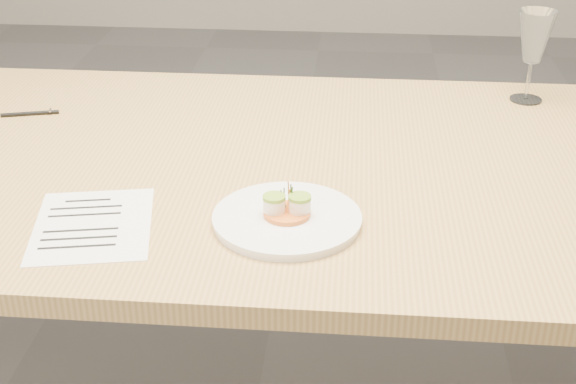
# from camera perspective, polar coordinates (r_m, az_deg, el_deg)

# --- Properties ---
(dining_table) EXTENTS (2.40, 1.00, 0.75)m
(dining_table) POSITION_cam_1_polar(r_m,az_deg,el_deg) (1.63, -3.19, 0.26)
(dining_table) COLOR tan
(dining_table) RESTS_ON ground
(dinner_plate) EXTENTS (0.25, 0.25, 0.07)m
(dinner_plate) POSITION_cam_1_polar(r_m,az_deg,el_deg) (1.36, -0.06, -1.83)
(dinner_plate) COLOR white
(dinner_plate) RESTS_ON dining_table
(recipe_sheet) EXTENTS (0.24, 0.28, 0.00)m
(recipe_sheet) POSITION_cam_1_polar(r_m,az_deg,el_deg) (1.40, -13.74, -2.28)
(recipe_sheet) COLOR white
(recipe_sheet) RESTS_ON dining_table
(ballpoint_pen) EXTENTS (0.13, 0.04, 0.01)m
(ballpoint_pen) POSITION_cam_1_polar(r_m,az_deg,el_deg) (1.90, -17.85, 5.34)
(ballpoint_pen) COLOR black
(ballpoint_pen) RESTS_ON dining_table
(wine_glass_1) EXTENTS (0.09, 0.09, 0.21)m
(wine_glass_1) POSITION_cam_1_polar(r_m,az_deg,el_deg) (1.93, 17.13, 10.39)
(wine_glass_1) COLOR white
(wine_glass_1) RESTS_ON dining_table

